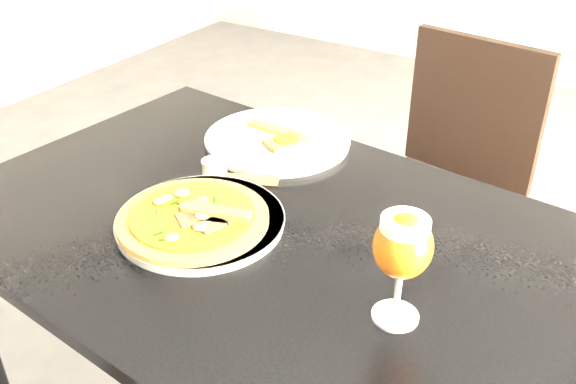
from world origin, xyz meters
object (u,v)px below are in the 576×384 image
Objects in this scene: pizza at (194,217)px; beer_glass at (403,247)px; chair_far at (445,186)px; dining_table at (261,261)px.

pizza is 1.51× the size of beer_glass.
chair_far is at bearing 103.41° from beer_glass.
dining_table is at bearing -90.79° from chair_far.
chair_far is 0.96m from beer_glass.
pizza reaches higher than dining_table.
pizza is at bearing -132.68° from dining_table.
chair_far is 4.84× the size of beer_glass.
beer_glass is (0.32, -0.10, 0.22)m from dining_table.
beer_glass reaches higher than dining_table.
beer_glass reaches higher than chair_far.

